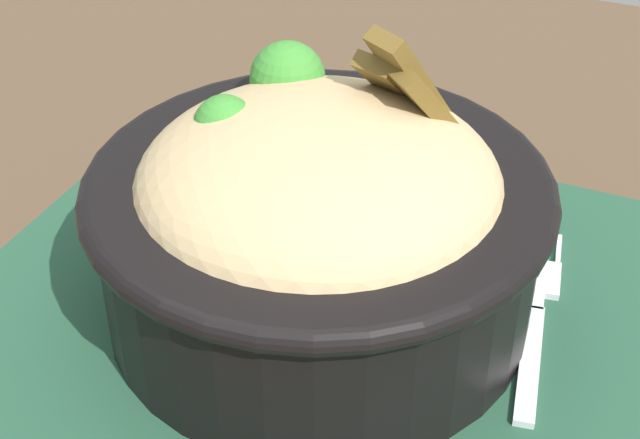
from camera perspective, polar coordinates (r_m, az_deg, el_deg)
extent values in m
cube|color=#4C3826|center=(0.46, 5.37, -8.44)|extent=(1.32, 0.86, 0.03)
cylinder|color=#412F20|center=(1.20, -17.56, -1.47)|extent=(0.04, 0.04, 0.71)
cube|color=#1E422D|center=(0.46, 4.38, -6.24)|extent=(0.41, 0.31, 0.00)
cylinder|color=black|center=(0.44, 0.00, -1.31)|extent=(0.20, 0.20, 0.07)
torus|color=black|center=(0.42, 0.00, 2.08)|extent=(0.21, 0.21, 0.01)
ellipsoid|color=tan|center=(0.42, 0.00, 2.20)|extent=(0.22, 0.22, 0.07)
sphere|color=#357B2A|center=(0.46, -1.94, 8.32)|extent=(0.04, 0.04, 0.04)
sphere|color=#357B2A|center=(0.43, -5.61, 5.56)|extent=(0.03, 0.03, 0.03)
cylinder|color=orange|center=(0.39, -2.79, 1.71)|extent=(0.03, 0.02, 0.01)
cylinder|color=orange|center=(0.42, 0.82, 4.83)|extent=(0.02, 0.03, 0.01)
cube|color=brown|center=(0.43, 6.36, 6.84)|extent=(0.04, 0.04, 0.04)
cube|color=brown|center=(0.43, 5.52, 8.08)|extent=(0.04, 0.05, 0.06)
cube|color=brown|center=(0.44, 4.38, 8.02)|extent=(0.03, 0.04, 0.04)
cube|color=silver|center=(0.44, 12.26, -8.43)|extent=(0.02, 0.08, 0.00)
cube|color=silver|center=(0.47, 12.62, -4.83)|extent=(0.01, 0.01, 0.00)
cube|color=silver|center=(0.49, 12.76, -3.41)|extent=(0.03, 0.03, 0.00)
cube|color=silver|center=(0.51, 13.94, -1.81)|extent=(0.01, 0.02, 0.00)
cube|color=silver|center=(0.51, 13.28, -1.72)|extent=(0.01, 0.02, 0.00)
cube|color=silver|center=(0.51, 12.59, -1.62)|extent=(0.01, 0.02, 0.00)
cube|color=silver|center=(0.51, 11.93, -1.53)|extent=(0.01, 0.02, 0.00)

